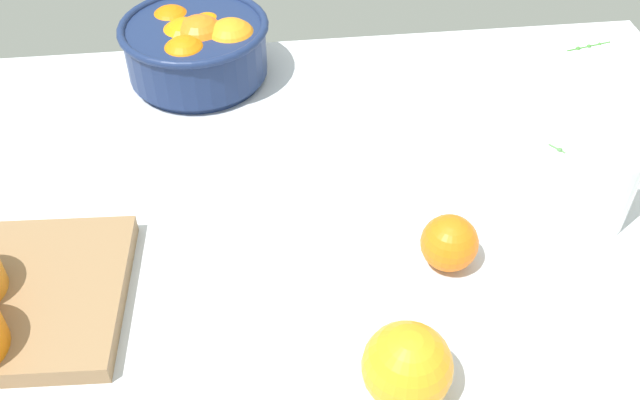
% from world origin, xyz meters
% --- Properties ---
extents(ground_plane, '(1.22, 0.97, 0.03)m').
position_xyz_m(ground_plane, '(0.00, 0.00, -0.01)').
color(ground_plane, silver).
extents(fruit_bowl, '(0.22, 0.22, 0.11)m').
position_xyz_m(fruit_bowl, '(-0.12, 0.39, 0.05)').
color(fruit_bowl, navy).
rests_on(fruit_bowl, ground_plane).
extents(juice_glass, '(0.09, 0.09, 0.11)m').
position_xyz_m(juice_glass, '(0.35, 0.03, 0.05)').
color(juice_glass, white).
rests_on(juice_glass, ground_plane).
extents(loose_orange_0, '(0.09, 0.09, 0.09)m').
position_xyz_m(loose_orange_0, '(0.08, -0.18, 0.04)').
color(loose_orange_0, orange).
rests_on(loose_orange_0, ground_plane).
extents(loose_orange_4, '(0.07, 0.07, 0.07)m').
position_xyz_m(loose_orange_4, '(0.16, -0.02, 0.03)').
color(loose_orange_4, orange).
rests_on(loose_orange_4, ground_plane).
extents(herb_sprig_0, '(0.08, 0.02, 0.01)m').
position_xyz_m(herb_sprig_0, '(0.50, 0.41, 0.00)').
color(herb_sprig_0, '#3F8031').
rests_on(herb_sprig_0, ground_plane).
extents(herb_sprig_1, '(0.04, 0.06, 0.01)m').
position_xyz_m(herb_sprig_1, '(0.37, 0.14, 0.00)').
color(herb_sprig_1, '#4C8244').
rests_on(herb_sprig_1, ground_plane).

